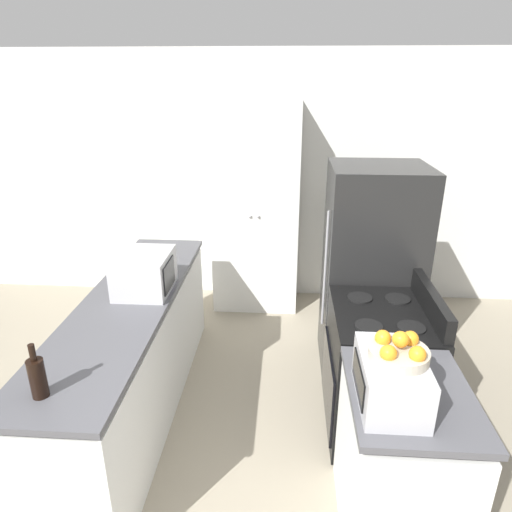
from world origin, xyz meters
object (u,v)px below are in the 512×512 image
pantry_cabinet (256,209)px  toaster_oven (391,380)px  stove (377,370)px  refrigerator (371,272)px  wine_bottle (37,377)px  microwave (145,273)px  fruit_bowl (399,351)px

pantry_cabinet → toaster_oven: (0.81, -2.71, -0.04)m
toaster_oven → stove: bearing=80.4°
refrigerator → wine_bottle: size_ratio=6.03×
pantry_cabinet → stove: pantry_cabinet is taller
stove → pantry_cabinet: bearing=117.6°
microwave → wine_bottle: wine_bottle is taller
pantry_cabinet → fruit_bowl: (0.83, -2.71, 0.12)m
refrigerator → microwave: 1.78m
toaster_oven → wine_bottle: bearing=-177.3°
stove → wine_bottle: 2.11m
pantry_cabinet → refrigerator: bearing=-46.3°
pantry_cabinet → refrigerator: pantry_cabinet is taller
refrigerator → microwave: (-1.68, -0.57, 0.19)m
microwave → wine_bottle: size_ratio=1.56×
microwave → toaster_oven: size_ratio=1.00×
pantry_cabinet → refrigerator: 1.47m
fruit_bowl → refrigerator: bearing=84.0°
fruit_bowl → pantry_cabinet: bearing=107.0°
microwave → pantry_cabinet: bearing=67.3°
microwave → toaster_oven: microwave is taller
stove → microwave: 1.75m
toaster_oven → fruit_bowl: (0.02, -0.00, 0.16)m
stove → toaster_oven: size_ratio=2.42×
pantry_cabinet → toaster_oven: pantry_cabinet is taller
refrigerator → toaster_oven: (-0.19, -1.66, 0.17)m
refrigerator → wine_bottle: 2.54m
wine_bottle → toaster_oven: bearing=2.7°
refrigerator → microwave: refrigerator is taller
toaster_oven → fruit_bowl: size_ratio=1.63×
wine_bottle → toaster_oven: 1.65m
wine_bottle → fruit_bowl: fruit_bowl is taller
refrigerator → wine_bottle: refrigerator is taller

